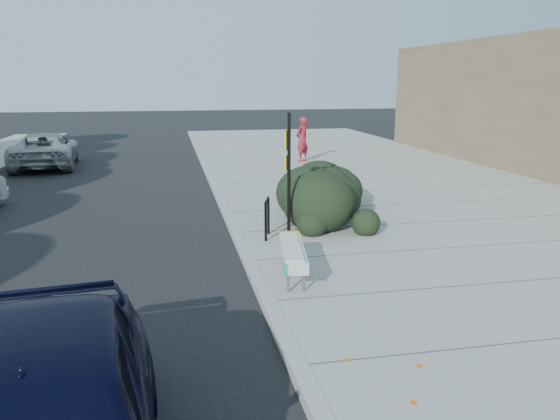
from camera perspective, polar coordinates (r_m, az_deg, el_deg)
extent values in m
plane|color=black|center=(8.61, -1.14, -10.43)|extent=(120.00, 120.00, 0.00)
cube|color=gray|center=(14.94, 16.80, -0.38)|extent=(11.20, 50.00, 0.15)
cube|color=#9E9E99|center=(13.27, -5.05, -1.50)|extent=(0.22, 50.00, 0.17)
cylinder|color=gray|center=(8.84, 0.87, -7.49)|extent=(0.04, 0.04, 0.36)
cylinder|color=gray|center=(8.86, 2.49, -7.45)|extent=(0.04, 0.04, 0.36)
cylinder|color=gray|center=(10.18, 0.33, -4.65)|extent=(0.04, 0.04, 0.36)
cylinder|color=gray|center=(10.20, 1.73, -4.62)|extent=(0.04, 0.04, 0.36)
cylinder|color=gray|center=(9.46, 0.58, -5.10)|extent=(0.24, 1.41, 0.03)
cylinder|color=gray|center=(9.48, 2.09, -5.08)|extent=(0.24, 1.41, 0.03)
cube|color=#B2B2B2|center=(9.43, 1.34, -4.37)|extent=(0.65, 1.90, 0.20)
cube|color=yellow|center=(10.10, 1.03, -2.53)|extent=(0.43, 0.43, 0.02)
cube|color=teal|center=(8.62, 0.58, -6.10)|extent=(0.08, 0.22, 0.18)
cylinder|color=black|center=(11.54, -1.51, -1.25)|extent=(0.06, 0.06, 0.83)
cylinder|color=black|center=(12.05, -1.22, -0.61)|extent=(0.06, 0.06, 0.83)
cylinder|color=black|center=(11.70, -1.37, 1.05)|extent=(0.21, 0.53, 0.06)
cube|color=black|center=(11.65, 0.95, 3.56)|extent=(0.08, 0.08, 2.68)
cube|color=yellow|center=(11.55, 0.71, 7.35)|extent=(0.14, 0.29, 0.43)
cube|color=yellow|center=(11.61, 0.70, 4.97)|extent=(0.13, 0.27, 0.33)
ellipsoid|color=black|center=(13.93, 5.33, 2.85)|extent=(3.71, 4.77, 1.60)
imported|color=#A4A7A9|center=(24.56, -23.32, 5.80)|extent=(2.76, 5.28, 1.42)
imported|color=maroon|center=(23.09, 2.34, 7.39)|extent=(0.81, 0.77, 1.87)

